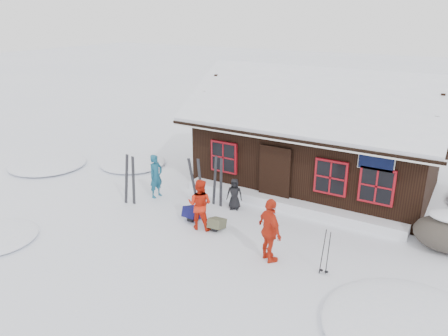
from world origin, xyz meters
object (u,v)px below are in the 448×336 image
(skier_crouched, at_px, (234,194))
(ski_pair_left, at_px, (130,181))
(skier_orange_left, at_px, (200,204))
(backpack_blue, at_px, (193,215))
(ski_poles, at_px, (325,253))
(boulder, at_px, (447,233))
(skier_orange_right, at_px, (270,231))
(backpack_olive, at_px, (217,225))
(skier_teal, at_px, (156,176))

(skier_crouched, xyz_separation_m, ski_pair_left, (-3.23, -1.47, 0.32))
(skier_orange_left, relative_size, backpack_blue, 2.58)
(skier_orange_left, distance_m, ski_poles, 4.08)
(boulder, xyz_separation_m, backpack_blue, (-7.05, -2.03, -0.35))
(skier_orange_left, relative_size, ski_poles, 1.25)
(skier_orange_right, bearing_deg, backpack_olive, 15.42)
(ski_pair_left, height_order, ski_poles, ski_pair_left)
(skier_orange_left, relative_size, skier_orange_right, 0.90)
(skier_orange_right, bearing_deg, boulder, -107.42)
(skier_teal, height_order, skier_orange_right, skier_orange_right)
(skier_orange_right, distance_m, backpack_blue, 3.32)
(skier_orange_right, relative_size, skier_crouched, 1.65)
(ski_poles, bearing_deg, skier_crouched, 150.32)
(skier_crouched, xyz_separation_m, backpack_blue, (-0.73, -1.35, -0.37))
(skier_orange_left, bearing_deg, ski_poles, 161.48)
(skier_teal, bearing_deg, ski_pair_left, 165.27)
(skier_orange_left, bearing_deg, backpack_olive, -172.56)
(ski_pair_left, distance_m, backpack_blue, 2.60)
(skier_orange_left, distance_m, skier_crouched, 1.76)
(skier_orange_right, height_order, ski_poles, skier_orange_right)
(ski_pair_left, xyz_separation_m, ski_poles, (7.07, -0.72, -0.26))
(skier_teal, xyz_separation_m, ski_pair_left, (-0.35, -0.94, 0.08))
(ski_poles, bearing_deg, skier_orange_left, 173.60)
(skier_crouched, bearing_deg, skier_orange_left, -118.26)
(skier_orange_left, xyz_separation_m, boulder, (6.53, 2.41, -0.27))
(skier_orange_right, distance_m, skier_crouched, 3.33)
(ski_pair_left, height_order, backpack_blue, ski_pair_left)
(skier_crouched, xyz_separation_m, backpack_olive, (0.28, -1.56, -0.39))
(skier_teal, distance_m, ski_pair_left, 1.00)
(backpack_blue, relative_size, backpack_olive, 1.16)
(skier_teal, distance_m, skier_orange_left, 2.92)
(skier_crouched, bearing_deg, ski_pair_left, -176.80)
(skier_teal, relative_size, ski_pair_left, 0.86)
(boulder, relative_size, ski_pair_left, 0.96)
(skier_teal, bearing_deg, ski_poles, -97.96)
(skier_crouched, distance_m, backpack_olive, 1.63)
(skier_teal, xyz_separation_m, skier_crouched, (2.88, 0.53, -0.25))
(skier_crouched, bearing_deg, skier_orange_right, -65.55)
(skier_teal, relative_size, skier_crouched, 1.46)
(ski_poles, bearing_deg, backpack_olive, 169.97)
(skier_orange_right, bearing_deg, ski_poles, -139.45)
(ski_pair_left, distance_m, ski_poles, 7.11)
(skier_orange_left, bearing_deg, skier_crouched, -109.19)
(skier_orange_left, xyz_separation_m, skier_orange_right, (2.58, -0.59, 0.09))
(skier_teal, relative_size, ski_poles, 1.23)
(skier_crouched, relative_size, ski_pair_left, 0.59)
(skier_crouched, bearing_deg, boulder, -15.08)
(boulder, height_order, backpack_olive, boulder)
(skier_orange_right, xyz_separation_m, boulder, (3.95, 3.00, -0.37))
(ski_pair_left, xyz_separation_m, backpack_olive, (3.51, -0.09, -0.71))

